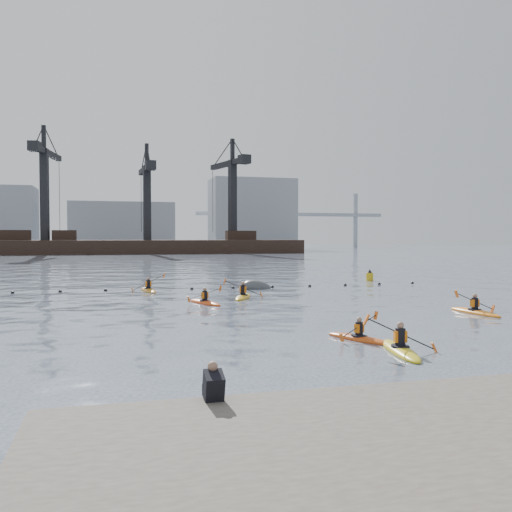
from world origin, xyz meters
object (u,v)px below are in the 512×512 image
object	(u,v)px
kayaker_2	(205,302)
nav_buoy	(370,277)
kayaker_5	(148,290)
mooring_buoy	(257,288)
kayaker_0	(359,338)
kayaker_4	(475,311)
kayaker_3	(243,296)
kayaker_1	(400,349)

from	to	relation	value
kayaker_2	nav_buoy	world-z (taller)	nav_buoy
kayaker_5	mooring_buoy	distance (m)	7.85
kayaker_0	kayaker_2	xyz separation A→B (m)	(-3.69, 12.22, 0.01)
kayaker_5	mooring_buoy	xyz separation A→B (m)	(7.85, 0.01, -0.11)
kayaker_2	kayaker_4	bearing A→B (deg)	-51.64
kayaker_2	kayaker_3	xyz separation A→B (m)	(2.75, 2.23, 0.01)
kayaker_3	kayaker_2	bearing A→B (deg)	-117.38
kayaker_0	kayaker_5	bearing A→B (deg)	82.97
kayaker_1	kayaker_4	size ratio (longest dim) A/B	1.03
nav_buoy	kayaker_3	bearing A→B (deg)	-143.29
kayaker_1	kayaker_2	bearing A→B (deg)	118.23
kayaker_3	kayaker_5	size ratio (longest dim) A/B	1.00
kayaker_4	nav_buoy	bearing A→B (deg)	-105.85
kayaker_0	kayaker_4	size ratio (longest dim) A/B	0.85
kayaker_0	nav_buoy	world-z (taller)	nav_buoy
kayaker_0	kayaker_3	distance (m)	14.48
kayaker_5	nav_buoy	bearing A→B (deg)	3.78
kayaker_5	nav_buoy	xyz separation A→B (m)	(19.12, 4.46, 0.24)
kayaker_4	kayaker_2	bearing A→B (deg)	-34.52
mooring_buoy	kayaker_5	bearing A→B (deg)	-179.91
kayaker_2	kayaker_5	world-z (taller)	kayaker_5
kayaker_4	nav_buoy	xyz separation A→B (m)	(4.18, 19.72, 0.24)
kayaker_1	kayaker_5	world-z (taller)	kayaker_1
kayaker_4	kayaker_5	bearing A→B (deg)	-49.48
mooring_buoy	kayaker_4	bearing A→B (deg)	-65.10
kayaker_1	mooring_buoy	xyz separation A→B (m)	(1.10, 22.46, -0.11)
kayaker_1	nav_buoy	bearing A→B (deg)	77.77
kayaker_2	kayaker_5	size ratio (longest dim) A/B	0.91
kayaker_0	mooring_buoy	world-z (taller)	kayaker_0
kayaker_1	kayaker_4	bearing A→B (deg)	53.74
kayaker_1	nav_buoy	size ratio (longest dim) A/B	3.17
kayaker_5	kayaker_1	bearing A→B (deg)	-82.62
kayaker_1	kayaker_4	world-z (taller)	kayaker_1
kayaker_0	kayaker_3	size ratio (longest dim) A/B	0.83
kayaker_0	kayaker_4	world-z (taller)	kayaker_4
kayaker_0	kayaker_1	world-z (taller)	kayaker_1
kayaker_2	nav_buoy	size ratio (longest dim) A/B	2.87
kayaker_2	kayaker_3	distance (m)	3.54
kayaker_2	kayaker_4	size ratio (longest dim) A/B	0.93
kayaker_3	kayaker_5	distance (m)	7.90
kayaker_1	kayaker_5	distance (m)	23.44
kayaker_0	kayaker_5	size ratio (longest dim) A/B	0.83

